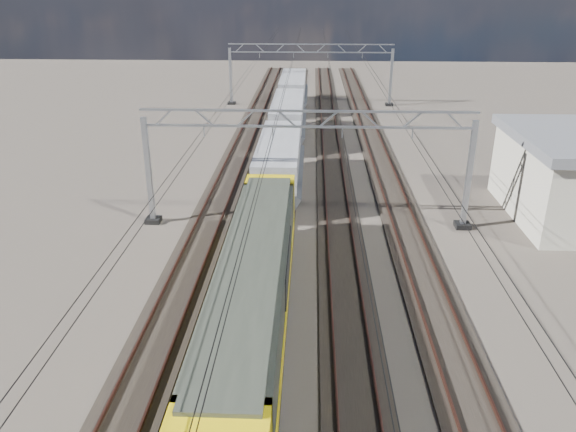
{
  "coord_description": "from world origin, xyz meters",
  "views": [
    {
      "loc": [
        0.22,
        -27.63,
        13.9
      ],
      "look_at": [
        -0.94,
        -0.35,
        2.4
      ],
      "focal_mm": 35.0,
      "sensor_mm": 36.0,
      "label": 1
    }
  ],
  "objects_px": {
    "catenary_gantry_mid": "(307,164)",
    "hopper_wagon_mid": "(288,116)",
    "locomotive": "(254,288)",
    "hopper_wagon_lead": "(279,161)",
    "catenary_gantry_far": "(310,72)",
    "hopper_wagon_third": "(293,89)"
  },
  "relations": [
    {
      "from": "locomotive",
      "to": "hopper_wagon_mid",
      "type": "relative_size",
      "value": 1.62
    },
    {
      "from": "locomotive",
      "to": "hopper_wagon_lead",
      "type": "distance_m",
      "value": 17.7
    },
    {
      "from": "hopper_wagon_mid",
      "to": "catenary_gantry_far",
      "type": "bearing_deg",
      "value": 82.83
    },
    {
      "from": "hopper_wagon_lead",
      "to": "catenary_gantry_mid",
      "type": "bearing_deg",
      "value": -71.25
    },
    {
      "from": "hopper_wagon_lead",
      "to": "hopper_wagon_third",
      "type": "distance_m",
      "value": 28.4
    },
    {
      "from": "catenary_gantry_mid",
      "to": "catenary_gantry_far",
      "type": "relative_size",
      "value": 1.0
    },
    {
      "from": "hopper_wagon_mid",
      "to": "hopper_wagon_third",
      "type": "bearing_deg",
      "value": 90.0
    },
    {
      "from": "locomotive",
      "to": "hopper_wagon_lead",
      "type": "relative_size",
      "value": 1.62
    },
    {
      "from": "catenary_gantry_mid",
      "to": "hopper_wagon_lead",
      "type": "xyz_separation_m",
      "value": [
        -2.0,
        5.89,
        -1.67
      ]
    },
    {
      "from": "catenary_gantry_mid",
      "to": "hopper_wagon_mid",
      "type": "xyz_separation_m",
      "value": [
        -2.0,
        20.09,
        -1.67
      ]
    },
    {
      "from": "catenary_gantry_far",
      "to": "hopper_wagon_lead",
      "type": "distance_m",
      "value": 30.22
    },
    {
      "from": "locomotive",
      "to": "hopper_wagon_mid",
      "type": "bearing_deg",
      "value": 90.0
    },
    {
      "from": "catenary_gantry_mid",
      "to": "hopper_wagon_mid",
      "type": "bearing_deg",
      "value": 95.69
    },
    {
      "from": "locomotive",
      "to": "hopper_wagon_lead",
      "type": "height_order",
      "value": "locomotive"
    },
    {
      "from": "catenary_gantry_mid",
      "to": "hopper_wagon_mid",
      "type": "relative_size",
      "value": 1.53
    },
    {
      "from": "catenary_gantry_mid",
      "to": "hopper_wagon_lead",
      "type": "distance_m",
      "value": 6.44
    },
    {
      "from": "hopper_wagon_mid",
      "to": "catenary_gantry_mid",
      "type": "bearing_deg",
      "value": -84.31
    },
    {
      "from": "catenary_gantry_mid",
      "to": "hopper_wagon_third",
      "type": "distance_m",
      "value": 34.39
    },
    {
      "from": "hopper_wagon_mid",
      "to": "locomotive",
      "type": "bearing_deg",
      "value": -90.0
    },
    {
      "from": "catenary_gantry_far",
      "to": "hopper_wagon_mid",
      "type": "distance_m",
      "value": 16.12
    },
    {
      "from": "catenary_gantry_mid",
      "to": "hopper_wagon_mid",
      "type": "distance_m",
      "value": 20.26
    },
    {
      "from": "catenary_gantry_mid",
      "to": "hopper_wagon_lead",
      "type": "bearing_deg",
      "value": 108.75
    }
  ]
}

